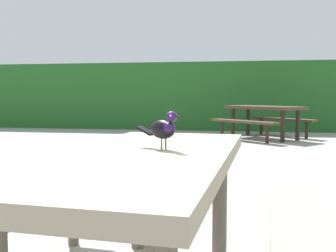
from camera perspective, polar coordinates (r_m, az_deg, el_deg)
name	(u,v)px	position (r m, az deg, el deg)	size (l,w,h in m)	color
hedge_wall	(229,96)	(11.70, 8.82, 4.25)	(28.00, 1.53, 1.90)	#235B23
picnic_table_foreground	(145,192)	(1.84, -3.38, -9.39)	(1.80, 1.85, 0.74)	gray
bird_grackle	(164,128)	(1.86, -0.57, -0.29)	(0.25, 0.18, 0.18)	black
picnic_table_mid_left	(264,114)	(9.27, 13.66, 1.67)	(2.40, 2.39, 0.74)	#473828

